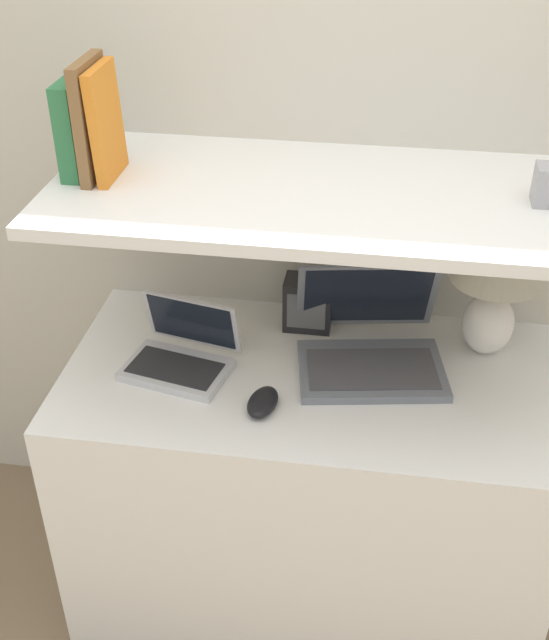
# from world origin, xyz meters

# --- Properties ---
(wall_back) EXTENTS (6.00, 0.05, 2.40)m
(wall_back) POSITION_xyz_m (0.00, 0.67, 1.20)
(wall_back) COLOR beige
(wall_back) RESTS_ON ground_plane
(desk) EXTENTS (1.17, 0.61, 0.77)m
(desk) POSITION_xyz_m (0.00, 0.30, 0.38)
(desk) COLOR white
(desk) RESTS_ON ground_plane
(back_riser) EXTENTS (1.17, 0.04, 1.18)m
(back_riser) POSITION_xyz_m (0.00, 0.63, 0.59)
(back_riser) COLOR beige
(back_riser) RESTS_ON ground_plane
(shelf) EXTENTS (1.17, 0.55, 0.03)m
(shelf) POSITION_xyz_m (0.00, 0.37, 1.19)
(shelf) COLOR white
(shelf) RESTS_ON back_riser
(table_lamp) EXTENTS (0.22, 0.22, 0.36)m
(table_lamp) POSITION_xyz_m (0.41, 0.47, 1.00)
(table_lamp) COLOR white
(table_lamp) RESTS_ON desk
(laptop_large) EXTENTS (0.39, 0.36, 0.23)m
(laptop_large) POSITION_xyz_m (0.13, 0.38, 0.81)
(laptop_large) COLOR slate
(laptop_large) RESTS_ON desk
(laptop_small) EXTENTS (0.28, 0.24, 0.16)m
(laptop_small) POSITION_xyz_m (-0.31, 0.29, 0.80)
(laptop_small) COLOR silver
(laptop_small) RESTS_ON desk
(computer_mouse) EXTENTS (0.08, 0.12, 0.03)m
(computer_mouse) POSITION_xyz_m (-0.09, 0.16, 0.78)
(computer_mouse) COLOR black
(computer_mouse) RESTS_ON desk
(router_box) EXTENTS (0.12, 0.08, 0.14)m
(router_box) POSITION_xyz_m (-0.03, 0.51, 0.83)
(router_box) COLOR black
(router_box) RESTS_ON desk
(book_green) EXTENTS (0.04, 0.12, 0.21)m
(book_green) POSITION_xyz_m (-0.53, 0.37, 1.31)
(book_green) COLOR #2D7042
(book_green) RESTS_ON shelf
(book_brown) EXTENTS (0.02, 0.16, 0.25)m
(book_brown) POSITION_xyz_m (-0.49, 0.37, 1.33)
(book_brown) COLOR brown
(book_brown) RESTS_ON shelf
(book_orange) EXTENTS (0.03, 0.15, 0.24)m
(book_orange) POSITION_xyz_m (-0.46, 0.37, 1.33)
(book_orange) COLOR orange
(book_orange) RESTS_ON shelf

